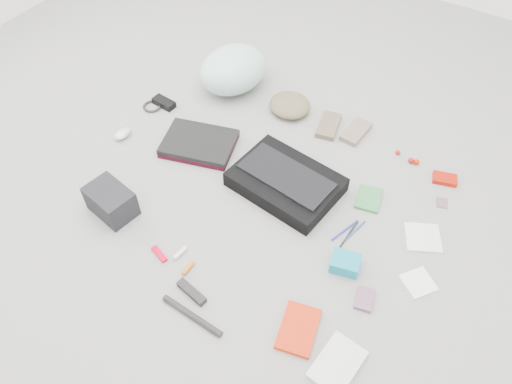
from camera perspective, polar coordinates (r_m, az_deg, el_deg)
The scene contains 33 objects.
ground_plane at distance 2.10m, azimuth 0.00°, elevation -0.88°, with size 4.00×4.00×0.00m, color gray.
messenger_bag at distance 2.12m, azimuth 3.42°, elevation 1.14°, with size 0.44×0.31×0.07m, color black.
bag_flap at distance 2.09m, azimuth 3.48°, elevation 1.90°, with size 0.39×0.18×0.01m, color black.
laptop_sleeve at distance 2.32m, azimuth -6.49°, elevation 5.35°, with size 0.32×0.24×0.02m, color #360815.
laptop at distance 2.30m, azimuth -6.54°, elevation 5.73°, with size 0.32×0.23×0.02m, color black.
bike_helmet at distance 2.58m, azimuth -2.64°, elevation 13.82°, with size 0.29×0.37×0.22m, color #B9EBE8.
beanie at distance 2.48m, azimuth 3.89°, elevation 9.89°, with size 0.20×0.19×0.07m, color brown.
mitten_left at distance 2.42m, azimuth 8.29°, elevation 7.52°, with size 0.09×0.18×0.03m, color brown.
mitten_right at distance 2.41m, azimuth 11.34°, elevation 6.77°, with size 0.09×0.17×0.03m, color #816B5F.
power_brick at distance 2.56m, azimuth -10.47°, elevation 10.00°, with size 0.12×0.05×0.03m, color black.
cable_coil at distance 2.57m, azimuth -11.80°, elevation 9.57°, with size 0.09×0.09×0.01m, color black.
mouse at distance 2.43m, azimuth -15.00°, elevation 6.46°, with size 0.06×0.09×0.04m, color silver.
camera_bag at distance 2.10m, azimuth -16.24°, elevation -1.03°, with size 0.19×0.13×0.12m, color black.
multitool at distance 1.97m, azimuth -10.99°, elevation -6.97°, with size 0.08×0.02×0.01m, color red.
toiletry_tube_white at distance 1.95m, azimuth -8.69°, elevation -6.90°, with size 0.02×0.02×0.06m, color silver.
toiletry_tube_orange at distance 1.91m, azimuth -7.78°, elevation -8.62°, with size 0.02×0.02×0.06m, color #D15F0F.
u_lock at distance 1.86m, azimuth -7.37°, elevation -11.27°, with size 0.13×0.03×0.03m, color black.
bike_pump at distance 1.81m, azimuth -7.32°, elevation -13.85°, with size 0.02×0.02×0.25m, color black.
book_red at distance 1.79m, azimuth 4.86°, elevation -15.32°, with size 0.12×0.18×0.02m, color red.
book_white at distance 1.75m, azimuth 9.28°, elevation -18.85°, with size 0.13×0.19×0.02m, color silver.
notepad at distance 2.15m, azimuth 12.75°, elevation -0.74°, with size 0.10×0.13×0.02m, color #337B3D.
pen_blue at distance 2.03m, azimuth 10.12°, elevation -4.32°, with size 0.01×0.01×0.15m, color #27299A.
pen_black at distance 2.02m, azimuth 10.59°, elevation -4.75°, with size 0.01×0.01×0.15m, color black.
pen_navy at distance 2.03m, azimuth 11.20°, elevation -4.42°, with size 0.01×0.01×0.14m, color navy.
accordion_wallet at distance 1.91m, azimuth 10.15°, elevation -8.02°, with size 0.11×0.09×0.05m, color #0F92B4.
card_deck at distance 1.87m, azimuth 12.29°, elevation -11.88°, with size 0.06×0.09×0.02m, color #7F576F.
napkin_top at distance 2.09m, azimuth 18.54°, elevation -4.94°, with size 0.14×0.14×0.01m, color silver.
napkin_bottom at distance 1.96m, azimuth 18.09°, elevation -9.81°, with size 0.11×0.11×0.01m, color white.
lollipop_a at distance 2.36m, azimuth 15.90°, elevation 4.37°, with size 0.02×0.02×0.02m, color #9E1406.
lollipop_b at distance 2.34m, azimuth 17.30°, elevation 3.46°, with size 0.03×0.03×0.03m, color #A40F0F.
lollipop_c at distance 2.34m, azimuth 17.88°, elevation 3.29°, with size 0.03×0.03×0.03m, color #B02100.
altoids_tin at distance 2.31m, azimuth 20.77°, elevation 1.41°, with size 0.10×0.06×0.02m, color #A81407.
stamp_sheet at distance 2.23m, azimuth 20.48°, elevation -1.15°, with size 0.05×0.06×0.00m, color #74515E.
Camera 1 is at (0.71, -1.12, 1.63)m, focal length 35.00 mm.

